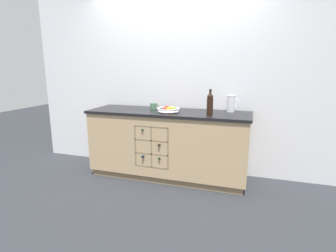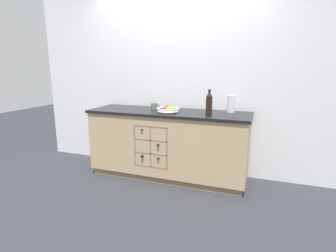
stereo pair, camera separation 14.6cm
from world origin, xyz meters
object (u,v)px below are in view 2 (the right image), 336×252
Objects in this scene: fruit_bowl at (168,109)px; standing_wine_bottle at (209,104)px; ceramic_mug at (154,106)px; white_pitcher at (231,104)px.

fruit_bowl is 0.55m from standing_wine_bottle.
white_pitcher is at bearing 4.40° from ceramic_mug.
white_pitcher is 0.41m from standing_wine_bottle.
white_pitcher reaches higher than ceramic_mug.
white_pitcher reaches higher than fruit_bowl.
standing_wine_bottle is at bearing -17.77° from ceramic_mug.
white_pitcher is (0.76, 0.28, 0.07)m from fruit_bowl.
white_pitcher is at bearing 19.95° from fruit_bowl.
fruit_bowl is at bearing -160.05° from white_pitcher.
fruit_bowl is 1.38× the size of white_pitcher.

